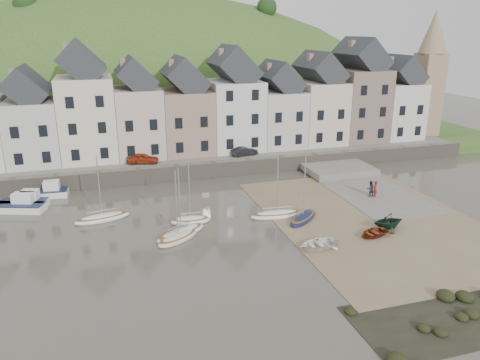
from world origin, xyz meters
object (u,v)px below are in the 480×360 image
object	(u,v)px
rowboat_green	(388,221)
car_right	(244,151)
person_red	(375,189)
rowboat_white	(318,244)
person_dark	(370,188)
rowboat_red	(373,233)
car_left	(143,158)
sailboat_0	(102,218)

from	to	relation	value
rowboat_green	car_right	bearing A→B (deg)	-164.70
person_red	car_right	xyz separation A→B (m)	(-9.77, 14.49, 1.18)
rowboat_white	person_dark	bearing A→B (deg)	124.06
person_red	car_right	distance (m)	17.52
rowboat_red	car_right	world-z (taller)	car_right
rowboat_red	car_left	bearing A→B (deg)	-160.43
rowboat_red	person_red	xyz separation A→B (m)	(5.39, 8.38, 0.61)
person_red	person_dark	bearing A→B (deg)	-82.30
sailboat_0	rowboat_red	distance (m)	24.35
sailboat_0	person_red	distance (m)	27.52
person_red	car_left	xyz separation A→B (m)	(-22.44, 14.49, 1.25)
rowboat_white	car_left	world-z (taller)	car_left
rowboat_white	car_left	distance (m)	26.27
car_right	person_dark	bearing A→B (deg)	-156.79
sailboat_0	rowboat_red	size ratio (longest dim) A/B	2.11
sailboat_0	car_left	distance (m)	13.67
rowboat_white	person_dark	distance (m)	14.12
car_left	car_right	distance (m)	12.67
person_dark	sailboat_0	bearing A→B (deg)	-11.99
rowboat_white	car_right	distance (m)	23.64
rowboat_white	person_red	world-z (taller)	person_red
rowboat_green	person_red	bearing A→B (deg)	154.66
rowboat_white	rowboat_green	size ratio (longest dim) A/B	1.19
rowboat_green	person_dark	distance (m)	8.27
sailboat_0	rowboat_white	size ratio (longest dim) A/B	1.85
person_red	car_left	distance (m)	26.74
rowboat_red	person_red	bearing A→B (deg)	130.13
car_right	sailboat_0	bearing A→B (deg)	115.09
car_left	car_right	world-z (taller)	car_left
sailboat_0	person_red	xyz separation A→B (m)	(27.45, -1.93, 0.72)
rowboat_white	rowboat_green	xyz separation A→B (m)	(7.58, 1.64, 0.40)
sailboat_0	rowboat_red	bearing A→B (deg)	-25.04
rowboat_green	car_left	size ratio (longest dim) A/B	0.77
person_dark	car_right	world-z (taller)	car_right
rowboat_white	car_right	world-z (taller)	car_right
rowboat_white	person_dark	world-z (taller)	person_dark
rowboat_red	car_left	distance (m)	28.59
sailboat_0	rowboat_white	world-z (taller)	sailboat_0
rowboat_red	car_left	size ratio (longest dim) A/B	0.81
car_left	sailboat_0	bearing A→B (deg)	171.45
sailboat_0	car_right	world-z (taller)	sailboat_0
rowboat_red	person_dark	bearing A→B (deg)	132.85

